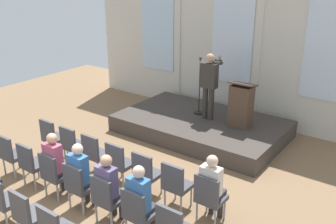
{
  "coord_description": "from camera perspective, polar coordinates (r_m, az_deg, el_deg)",
  "views": [
    {
      "loc": [
        4.8,
        -3.42,
        4.2
      ],
      "look_at": [
        0.04,
        3.11,
        1.1
      ],
      "focal_mm": 40.98,
      "sensor_mm": 36.0,
      "label": 1
    }
  ],
  "objects": [
    {
      "name": "audience_r0_c6",
      "position": [
        6.67,
        6.58,
        -10.66
      ],
      "size": [
        0.36,
        0.39,
        1.28
      ],
      "color": "#2D2D33",
      "rests_on": "ground"
    },
    {
      "name": "chair_r0_c4",
      "position": [
        7.38,
        -3.31,
        -8.83
      ],
      "size": [
        0.46,
        0.44,
        0.94
      ],
      "color": "#99999E",
      "rests_on": "ground"
    },
    {
      "name": "chair_r0_c0",
      "position": [
        9.22,
        -16.86,
        -3.4
      ],
      "size": [
        0.46,
        0.44,
        0.94
      ],
      "color": "#99999E",
      "rests_on": "ground"
    },
    {
      "name": "audience_r1_c3",
      "position": [
        7.11,
        -12.79,
        -8.8
      ],
      "size": [
        0.36,
        0.39,
        1.31
      ],
      "color": "#2D2D33",
      "rests_on": "ground"
    },
    {
      "name": "rear_partition",
      "position": [
        10.93,
        9.82,
        10.61
      ],
      "size": [
        9.73,
        0.14,
        4.56
      ],
      "color": "beige",
      "rests_on": "ground"
    },
    {
      "name": "audience_r1_c2",
      "position": [
        7.59,
        -16.33,
        -7.06
      ],
      "size": [
        0.36,
        0.39,
        1.33
      ],
      "color": "#2D2D33",
      "rests_on": "ground"
    },
    {
      "name": "chair_r1_c0",
      "position": [
        8.7,
        -22.33,
        -5.62
      ],
      "size": [
        0.46,
        0.44,
        0.94
      ],
      "color": "#99999E",
      "rests_on": "ground"
    },
    {
      "name": "audience_r1_c4",
      "position": [
        6.66,
        -8.73,
        -10.69
      ],
      "size": [
        0.36,
        0.39,
        1.3
      ],
      "color": "#2D2D33",
      "rests_on": "ground"
    },
    {
      "name": "chair_r1_c1",
      "position": [
        8.16,
        -19.68,
        -7.03
      ],
      "size": [
        0.46,
        0.44,
        0.94
      ],
      "color": "#99999E",
      "rests_on": "ground"
    },
    {
      "name": "chair_r1_c2",
      "position": [
        7.65,
        -16.65,
        -8.61
      ],
      "size": [
        0.46,
        0.44,
        0.94
      ],
      "color": "#99999E",
      "rests_on": "ground"
    },
    {
      "name": "chair_r0_c5",
      "position": [
        7.01,
        1.17,
        -10.51
      ],
      "size": [
        0.46,
        0.44,
        0.94
      ],
      "color": "#99999E",
      "rests_on": "ground"
    },
    {
      "name": "mic_stand",
      "position": [
        10.33,
        4.64,
        1.56
      ],
      "size": [
        0.28,
        0.28,
        1.55
      ],
      "color": "black",
      "rests_on": "stage_platform"
    },
    {
      "name": "chair_r0_c2",
      "position": [
        8.23,
        -10.87,
        -5.86
      ],
      "size": [
        0.46,
        0.44,
        0.94
      ],
      "color": "#99999E",
      "rests_on": "ground"
    },
    {
      "name": "chair_r0_c1",
      "position": [
        8.71,
        -14.04,
        -4.57
      ],
      "size": [
        0.46,
        0.44,
        0.94
      ],
      "color": "#99999E",
      "rests_on": "ground"
    },
    {
      "name": "chair_r1_c4",
      "position": [
        6.72,
        -9.14,
        -12.36
      ],
      "size": [
        0.46,
        0.44,
        0.94
      ],
      "color": "#99999E",
      "rests_on": "ground"
    },
    {
      "name": "chair_r1_c5",
      "position": [
        6.32,
        -4.51,
        -14.53
      ],
      "size": [
        0.46,
        0.44,
        0.94
      ],
      "color": "#99999E",
      "rests_on": "ground"
    },
    {
      "name": "chair_r1_c3",
      "position": [
        7.16,
        -13.16,
        -10.39
      ],
      "size": [
        0.46,
        0.44,
        0.94
      ],
      "color": "#99999E",
      "rests_on": "ground"
    },
    {
      "name": "stage_platform",
      "position": [
        10.19,
        4.9,
        -2.09
      ],
      "size": [
        4.25,
        2.59,
        0.44
      ],
      "primitive_type": "cube",
      "color": "#3F3833",
      "rests_on": "ground"
    },
    {
      "name": "ground_plane",
      "position": [
        7.23,
        -15.53,
        -15.4
      ],
      "size": [
        16.24,
        16.24,
        0.0
      ],
      "primitive_type": "plane",
      "color": "#846647"
    },
    {
      "name": "chair_r0_c3",
      "position": [
        7.78,
        -7.31,
        -7.28
      ],
      "size": [
        0.46,
        0.44,
        0.94
      ],
      "color": "#99999E",
      "rests_on": "ground"
    },
    {
      "name": "chair_r0_c6",
      "position": [
        6.7,
        6.15,
        -12.28
      ],
      "size": [
        0.46,
        0.44,
        0.94
      ],
      "color": "#99999E",
      "rests_on": "ground"
    },
    {
      "name": "audience_r1_c5",
      "position": [
        6.25,
        -4.08,
        -12.67
      ],
      "size": [
        0.36,
        0.39,
        1.33
      ],
      "color": "#2D2D33",
      "rests_on": "ground"
    },
    {
      "name": "chair_r2_c3",
      "position": [
        6.65,
        -20.16,
        -13.89
      ],
      "size": [
        0.46,
        0.44,
        0.94
      ],
      "color": "#99999E",
      "rests_on": "ground"
    },
    {
      "name": "speaker",
      "position": [
        9.81,
        6.14,
        4.53
      ],
      "size": [
        0.51,
        0.69,
        1.72
      ],
      "color": "#332D28",
      "rests_on": "stage_platform"
    },
    {
      "name": "chair_r2_c2",
      "position": [
        7.17,
        -23.39,
        -11.67
      ],
      "size": [
        0.46,
        0.44,
        0.94
      ],
      "color": "#99999E",
      "rests_on": "ground"
    },
    {
      "name": "lectern",
      "position": [
        9.57,
        10.81,
        1.01
      ],
      "size": [
        0.6,
        0.48,
        1.16
      ],
      "color": "#4C3828",
      "rests_on": "stage_platform"
    }
  ]
}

